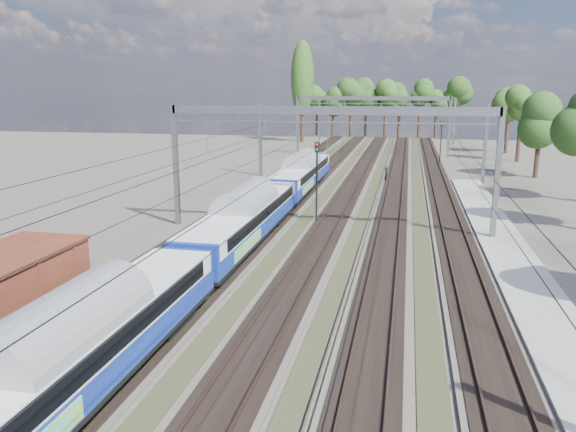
% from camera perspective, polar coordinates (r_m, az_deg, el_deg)
% --- Properties ---
extents(track_bed, '(21.00, 130.00, 0.34)m').
position_cam_1_polar(track_bed, '(55.54, 6.11, 2.30)').
color(track_bed, '#47423A').
rests_on(track_bed, ground).
extents(platform, '(3.00, 70.00, 0.30)m').
position_cam_1_polar(platform, '(31.69, 23.31, -6.77)').
color(platform, gray).
rests_on(platform, ground).
extents(catenary, '(25.65, 130.00, 9.00)m').
position_cam_1_polar(catenary, '(62.35, 7.31, 9.26)').
color(catenary, slate).
rests_on(catenary, ground).
extents(tree_belt, '(40.11, 98.00, 11.64)m').
position_cam_1_polar(tree_belt, '(97.58, 14.07, 11.22)').
color(tree_belt, black).
rests_on(tree_belt, ground).
extents(poplar, '(4.40, 4.40, 19.04)m').
position_cam_1_polar(poplar, '(109.19, 1.48, 13.76)').
color(poplar, black).
rests_on(poplar, ground).
extents(emu_train, '(2.80, 59.31, 4.10)m').
position_cam_1_polar(emu_train, '(35.90, -4.48, 0.25)').
color(emu_train, black).
rests_on(emu_train, ground).
extents(worker, '(0.59, 0.74, 1.77)m').
position_cam_1_polar(worker, '(62.65, 9.96, 4.11)').
color(worker, black).
rests_on(worker, ground).
extents(signal_near, '(0.42, 0.38, 6.28)m').
position_cam_1_polar(signal_near, '(42.72, 2.95, 4.44)').
color(signal_near, black).
rests_on(signal_near, ground).
extents(signal_far, '(0.40, 0.36, 5.88)m').
position_cam_1_polar(signal_far, '(78.95, 15.29, 7.71)').
color(signal_far, black).
rests_on(signal_far, ground).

